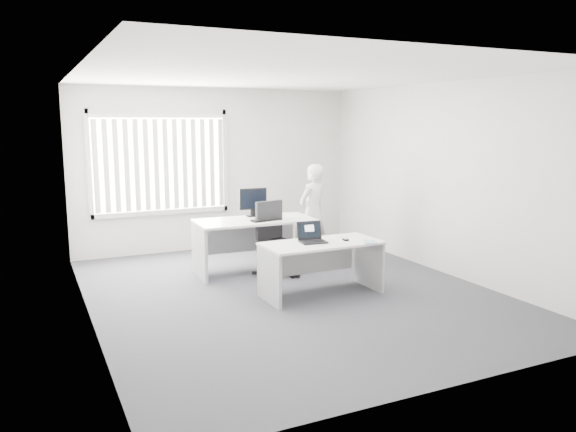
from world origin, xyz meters
name	(u,v)px	position (x,y,z in m)	size (l,w,h in m)	color
ground	(290,292)	(0.00, 0.00, 0.00)	(6.00, 6.00, 0.00)	#4A4A51
wall_back	(217,169)	(0.00, 3.00, 1.40)	(5.00, 0.02, 2.80)	silver
wall_front	(451,226)	(0.00, -3.00, 1.40)	(5.00, 0.02, 2.80)	silver
wall_left	(84,198)	(-2.50, 0.00, 1.40)	(0.02, 6.00, 2.80)	silver
wall_right	(444,179)	(2.50, 0.00, 1.40)	(0.02, 6.00, 2.80)	silver
ceiling	(290,75)	(0.00, 0.00, 2.80)	(5.00, 6.00, 0.02)	white
window	(160,163)	(-1.00, 2.96, 1.55)	(2.32, 0.06, 1.76)	beige
blinds	(161,165)	(-1.00, 2.90, 1.52)	(2.20, 0.10, 1.50)	silver
desk_near	(321,257)	(0.33, -0.25, 0.50)	(1.55, 0.75, 0.70)	silver
desk_far	(255,234)	(-0.03, 1.18, 0.57)	(1.77, 0.87, 0.80)	silver
office_chair	(276,252)	(0.18, 0.89, 0.34)	(0.73, 0.73, 1.08)	black
person	(313,212)	(1.15, 1.56, 0.78)	(0.57, 0.37, 1.55)	silver
laptop	(313,233)	(0.21, -0.23, 0.83)	(0.33, 0.29, 0.26)	black
paper_sheet	(350,241)	(0.70, -0.33, 0.70)	(0.32, 0.23, 0.00)	silver
mouse	(346,239)	(0.65, -0.30, 0.72)	(0.05, 0.09, 0.04)	silver
booklet	(370,242)	(0.89, -0.52, 0.70)	(0.16, 0.22, 0.01)	white
keyboard	(266,220)	(0.09, 1.01, 0.81)	(0.46, 0.15, 0.02)	black
monitor	(253,202)	(0.06, 1.44, 1.01)	(0.43, 0.13, 0.43)	black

